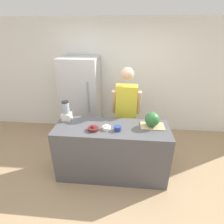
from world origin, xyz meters
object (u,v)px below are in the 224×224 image
object	(u,v)px
watermelon	(152,119)
bowl_cream	(107,127)
blender	(66,112)
bowl_small_blue	(118,128)
bowl_cherries	(93,129)
person	(126,112)
refrigerator	(82,99)

from	to	relation	value
watermelon	bowl_cream	size ratio (longest dim) A/B	1.77
blender	bowl_small_blue	bearing A→B (deg)	-17.39
bowl_cherries	bowl_small_blue	size ratio (longest dim) A/B	1.52
bowl_small_blue	watermelon	bearing A→B (deg)	17.80
person	bowl_small_blue	size ratio (longest dim) A/B	16.06
bowl_cream	bowl_small_blue	size ratio (longest dim) A/B	1.18
person	bowl_cream	xyz separation A→B (m)	(-0.29, -0.68, 0.05)
refrigerator	bowl_cherries	xyz separation A→B (m)	(0.53, -1.36, 0.05)
blender	bowl_cherries	bearing A→B (deg)	-30.59
refrigerator	person	xyz separation A→B (m)	(1.01, -0.64, 0.00)
person	bowl_cream	world-z (taller)	person
bowl_cherries	blender	bearing A→B (deg)	149.41
bowl_cherries	person	bearing A→B (deg)	56.04
person	blender	world-z (taller)	person
watermelon	blender	bearing A→B (deg)	175.63
bowl_cream	blender	distance (m)	0.77
watermelon	bowl_small_blue	world-z (taller)	watermelon
refrigerator	bowl_cream	distance (m)	1.51
refrigerator	bowl_cherries	size ratio (longest dim) A/B	10.97
person	bowl_small_blue	xyz separation A→B (m)	(-0.11, -0.70, 0.05)
person	bowl_cherries	distance (m)	0.88
bowl_cherries	blender	distance (m)	0.61
person	blender	bearing A→B (deg)	-157.18
watermelon	blender	xyz separation A→B (m)	(-1.42, 0.11, 0.02)
refrigerator	bowl_cherries	distance (m)	1.46
bowl_cream	blender	bearing A→B (deg)	160.10
person	watermelon	xyz separation A→B (m)	(0.42, -0.53, 0.15)
person	bowl_small_blue	distance (m)	0.71
refrigerator	person	distance (m)	1.20
person	bowl_cream	distance (m)	0.74
watermelon	bowl_small_blue	distance (m)	0.56
bowl_cherries	bowl_small_blue	xyz separation A→B (m)	(0.38, 0.03, 0.01)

